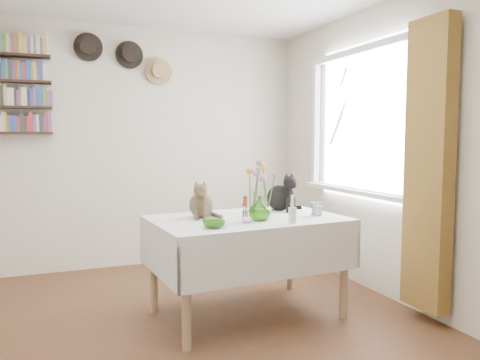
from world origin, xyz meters
name	(u,v)px	position (x,y,z in m)	size (l,w,h in m)	color
room	(165,155)	(0.00, 0.00, 1.25)	(4.08, 4.58, 2.58)	brown
window	(359,133)	(1.97, 0.80, 1.40)	(0.12, 1.52, 1.32)	white
curtain	(429,166)	(1.90, -0.12, 1.15)	(0.12, 0.38, 2.10)	brown
dining_table	(247,242)	(0.73, 0.48, 0.57)	(1.47, 1.01, 0.75)	white
tabby_cat	(201,198)	(0.41, 0.61, 0.90)	(0.19, 0.25, 0.29)	brown
black_cat	(279,191)	(1.12, 0.71, 0.91)	(0.21, 0.27, 0.32)	black
flower_vase	(260,208)	(0.77, 0.33, 0.84)	(0.17, 0.17, 0.18)	#6AC135
green_bowl	(214,224)	(0.37, 0.18, 0.78)	(0.15, 0.15, 0.05)	#6AC135
drinking_glass	(317,209)	(1.27, 0.36, 0.81)	(0.11, 0.11, 0.10)	white
candlestick	(292,214)	(0.93, 0.14, 0.82)	(0.06, 0.06, 0.20)	white
berry_jar	(246,209)	(0.64, 0.28, 0.85)	(0.05, 0.05, 0.21)	white
porcelain_figurine	(314,210)	(1.26, 0.40, 0.79)	(0.05, 0.05, 0.09)	white
flower_bouquet	(259,174)	(0.77, 0.34, 1.09)	(0.17, 0.13, 0.39)	#4C7233
wall_hats	(126,58)	(0.12, 2.19, 2.17)	(0.98, 0.09, 0.48)	black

